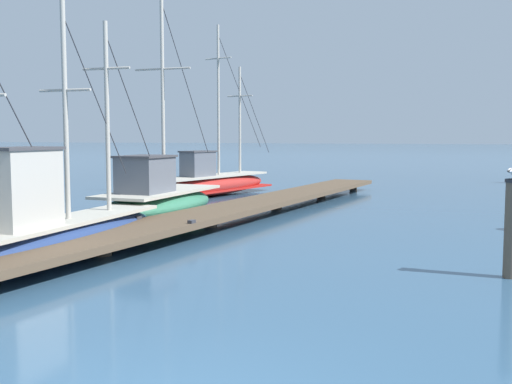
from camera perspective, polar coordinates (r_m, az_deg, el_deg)
name	(u,v)px	position (r m, az deg, el deg)	size (l,w,h in m)	color
floating_dock	(247,206)	(19.00, -0.85, -1.31)	(4.06, 22.95, 0.53)	brown
fishing_boat_0	(213,182)	(25.97, -4.11, 0.95)	(3.03, 8.10, 7.26)	#AD2823
fishing_boat_1	(52,226)	(13.46, -18.67, -3.03)	(1.67, 8.10, 5.43)	navy
fishing_boat_2	(158,199)	(18.36, -9.23, -0.69)	(2.09, 6.11, 6.89)	#337556
mooring_piling	(512,227)	(11.76, 22.96, -3.03)	(0.30, 0.30, 1.79)	brown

